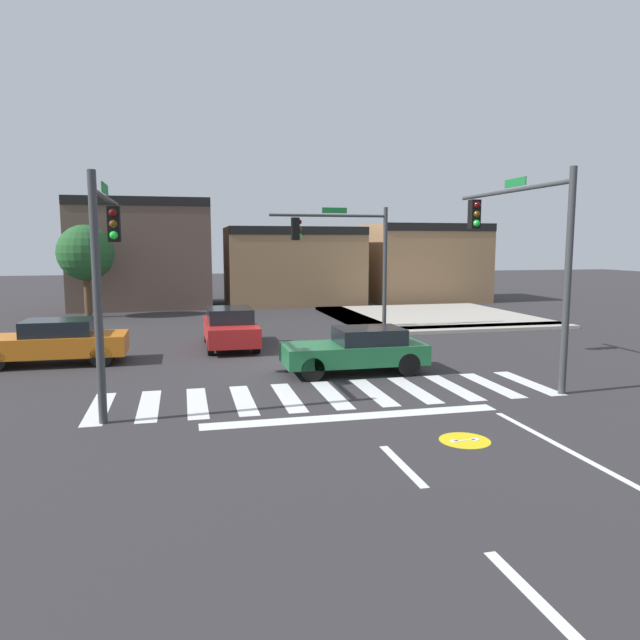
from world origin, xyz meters
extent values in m
plane|color=#302D30|center=(0.00, 0.00, 0.00)|extent=(120.00, 120.00, 0.00)
cube|color=silver|center=(-5.64, -4.50, 0.00)|extent=(0.48, 2.89, 0.01)
cube|color=silver|center=(-4.51, -4.50, 0.00)|extent=(0.48, 2.89, 0.01)
cube|color=silver|center=(-3.38, -4.50, 0.00)|extent=(0.48, 2.89, 0.01)
cube|color=silver|center=(-2.25, -4.50, 0.00)|extent=(0.48, 2.89, 0.01)
cube|color=silver|center=(-1.13, -4.50, 0.00)|extent=(0.48, 2.89, 0.01)
cube|color=silver|center=(0.00, -4.50, 0.00)|extent=(0.48, 2.89, 0.01)
cube|color=silver|center=(1.13, -4.50, 0.00)|extent=(0.48, 2.89, 0.01)
cube|color=silver|center=(2.25, -4.50, 0.00)|extent=(0.48, 2.89, 0.01)
cube|color=silver|center=(3.38, -4.50, 0.00)|extent=(0.48, 2.89, 0.01)
cube|color=silver|center=(4.51, -4.50, 0.00)|extent=(0.48, 2.89, 0.01)
cube|color=silver|center=(5.64, -4.50, 0.00)|extent=(0.48, 2.89, 0.01)
cube|color=white|center=(0.00, -6.50, 0.00)|extent=(6.80, 0.50, 0.01)
cube|color=white|center=(0.00, -9.50, 0.00)|extent=(0.16, 2.00, 0.01)
cube|color=white|center=(0.00, -13.50, 0.00)|extent=(0.16, 2.00, 0.01)
cylinder|color=yellow|center=(1.67, -8.54, 0.00)|extent=(1.00, 1.00, 0.01)
cylinder|color=white|center=(1.45, -8.54, 0.01)|extent=(0.16, 0.16, 0.00)
cylinder|color=white|center=(1.90, -8.54, 0.01)|extent=(0.16, 0.16, 0.00)
cube|color=white|center=(1.67, -8.54, 0.01)|extent=(0.45, 0.04, 0.00)
cube|color=#B2AA9E|center=(9.00, 5.20, 0.07)|extent=(10.00, 1.60, 0.15)
cube|color=#B2AA9E|center=(4.80, 10.00, 0.07)|extent=(1.60, 10.00, 0.15)
cube|color=#B2AA9E|center=(9.00, 10.00, 0.07)|extent=(10.00, 10.00, 0.15)
cube|color=brown|center=(-5.97, 19.10, 3.25)|extent=(8.06, 6.20, 6.49)
cube|color=black|center=(-5.97, 16.20, 6.24)|extent=(8.06, 0.50, 0.50)
cube|color=#93704C|center=(3.35, 18.70, 2.45)|extent=(8.50, 5.40, 4.90)
cube|color=black|center=(3.35, 16.20, 4.65)|extent=(8.50, 0.50, 0.50)
cube|color=#93704C|center=(12.46, 18.92, 2.58)|extent=(7.50, 5.83, 5.17)
cube|color=black|center=(12.46, 16.20, 4.92)|extent=(7.50, 0.50, 0.50)
cylinder|color=#383A3D|center=(5.14, 6.05, 2.72)|extent=(0.18, 0.18, 5.44)
cylinder|color=#383A3D|center=(2.56, 6.05, 5.05)|extent=(5.15, 0.12, 0.12)
cube|color=black|center=(1.10, 6.05, 4.48)|extent=(0.32, 0.32, 0.95)
sphere|color=#470A0A|center=(1.27, 6.05, 4.77)|extent=(0.22, 0.22, 0.22)
sphere|color=#4C330C|center=(1.27, 6.05, 4.48)|extent=(0.22, 0.22, 0.22)
sphere|color=#1ED833|center=(1.27, 6.05, 4.18)|extent=(0.22, 0.22, 0.22)
cube|color=#197233|center=(2.82, 6.05, 5.27)|extent=(1.10, 0.03, 0.24)
cylinder|color=#383A3D|center=(5.82, -5.76, 2.87)|extent=(0.18, 0.18, 5.74)
cylinder|color=#383A3D|center=(5.82, -2.86, 5.39)|extent=(0.12, 5.81, 0.12)
cube|color=black|center=(5.82, -0.75, 4.81)|extent=(0.32, 0.32, 0.95)
sphere|color=#470A0A|center=(5.82, -0.92, 5.11)|extent=(0.22, 0.22, 0.22)
sphere|color=#4C330C|center=(5.82, -0.92, 4.81)|extent=(0.22, 0.22, 0.22)
sphere|color=#1ED833|center=(5.82, -0.92, 4.52)|extent=(0.22, 0.22, 0.22)
cube|color=#197233|center=(5.82, -3.15, 5.61)|extent=(0.03, 1.10, 0.24)
cylinder|color=#383A3D|center=(-5.39, -5.72, 2.67)|extent=(0.18, 0.18, 5.35)
cylinder|color=#383A3D|center=(-5.39, -3.33, 4.94)|extent=(0.12, 4.78, 0.12)
cube|color=black|center=(-5.39, -1.89, 4.36)|extent=(0.32, 0.32, 0.95)
sphere|color=#470A0A|center=(-5.39, -2.06, 4.66)|extent=(0.22, 0.22, 0.22)
sphere|color=#4C330C|center=(-5.39, -2.06, 4.36)|extent=(0.22, 0.22, 0.22)
sphere|color=#1ED833|center=(-5.39, -2.06, 4.07)|extent=(0.22, 0.22, 0.22)
cube|color=#197233|center=(-5.39, -3.57, 5.16)|extent=(0.03, 1.10, 0.24)
cube|color=red|center=(-1.95, 3.12, 0.61)|extent=(1.81, 4.17, 0.68)
cube|color=black|center=(-1.95, 3.11, 1.22)|extent=(1.59, 2.02, 0.53)
cylinder|color=black|center=(-1.16, 1.71, 0.30)|extent=(0.22, 0.60, 0.60)
cylinder|color=black|center=(-2.75, 1.71, 0.30)|extent=(0.22, 0.60, 0.60)
cylinder|color=black|center=(-1.16, 4.54, 0.30)|extent=(0.22, 0.60, 0.60)
cylinder|color=black|center=(-2.75, 4.54, 0.30)|extent=(0.22, 0.60, 0.60)
cube|color=orange|center=(-7.73, 1.28, 0.63)|extent=(4.49, 1.80, 0.64)
cube|color=black|center=(-7.54, 1.28, 1.19)|extent=(2.09, 1.58, 0.49)
cylinder|color=black|center=(-6.20, 2.07, 0.34)|extent=(0.69, 0.22, 0.69)
cylinder|color=black|center=(-6.20, 0.49, 0.34)|extent=(0.69, 0.22, 0.69)
cylinder|color=black|center=(-9.25, 2.07, 0.34)|extent=(0.69, 0.22, 0.69)
cube|color=#1E6638|center=(1.28, -2.15, 0.60)|extent=(4.23, 1.78, 0.58)
cube|color=black|center=(1.75, -2.15, 1.12)|extent=(1.94, 1.57, 0.46)
cylinder|color=black|center=(-0.16, -2.93, 0.34)|extent=(0.68, 0.22, 0.68)
cylinder|color=black|center=(-0.16, -1.37, 0.34)|extent=(0.68, 0.22, 0.68)
cylinder|color=black|center=(2.72, -2.93, 0.34)|extent=(0.68, 0.22, 0.68)
cylinder|color=black|center=(2.72, -1.37, 0.34)|extent=(0.68, 0.22, 0.68)
cylinder|color=#4C3823|center=(-8.50, 14.00, 1.40)|extent=(0.36, 0.36, 2.80)
sphere|color=#235628|center=(-8.50, 14.00, 3.40)|extent=(2.90, 2.90, 2.90)
camera|label=1|loc=(-3.65, -18.76, 3.83)|focal=33.04mm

